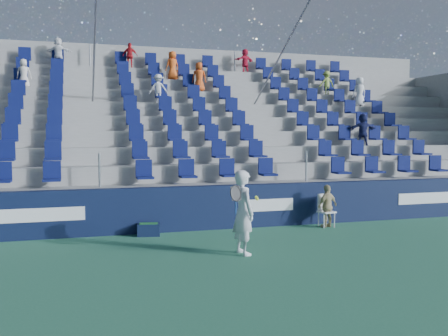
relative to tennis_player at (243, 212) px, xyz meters
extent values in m
plane|color=#317352|center=(0.14, -0.20, -0.92)|extent=(70.00, 70.00, 0.00)
cube|color=#0E1836|center=(0.14, 2.95, -0.32)|extent=(24.00, 0.30, 1.20)
cube|color=white|center=(-4.86, 2.79, -0.30)|extent=(3.20, 0.02, 0.34)
cube|color=white|center=(1.64, 2.79, -0.30)|extent=(1.60, 0.02, 0.34)
cube|color=white|center=(7.14, 2.79, -0.30)|extent=(2.40, 0.02, 0.34)
cube|color=#989893|center=(0.14, 3.53, -0.32)|extent=(24.00, 0.85, 1.20)
cube|color=#989893|center=(0.14, 4.38, -0.07)|extent=(24.00, 0.85, 1.70)
cube|color=#989893|center=(0.14, 5.23, 0.18)|extent=(24.00, 0.85, 2.20)
cube|color=#989893|center=(0.14, 6.08, 0.43)|extent=(24.00, 0.85, 2.70)
cube|color=#989893|center=(0.14, 6.93, 0.68)|extent=(24.00, 0.85, 3.20)
cube|color=#989893|center=(0.14, 7.78, 0.93)|extent=(24.00, 0.85, 3.70)
cube|color=#989893|center=(0.14, 8.63, 1.18)|extent=(24.00, 0.85, 4.20)
cube|color=#989893|center=(0.14, 9.48, 1.43)|extent=(24.00, 0.85, 4.70)
cube|color=#989893|center=(0.14, 10.33, 1.68)|extent=(24.00, 0.85, 5.20)
cube|color=#989893|center=(0.14, 11.00, 2.18)|extent=(24.00, 0.50, 6.20)
cube|color=#0C144A|center=(0.14, 3.53, 0.63)|extent=(16.05, 0.50, 0.70)
cube|color=#0C144A|center=(0.14, 4.38, 1.13)|extent=(16.05, 0.50, 0.70)
cube|color=#0C144A|center=(0.14, 5.23, 1.63)|extent=(16.05, 0.50, 0.70)
cube|color=#0C144A|center=(0.14, 6.08, 2.13)|extent=(16.05, 0.50, 0.70)
cube|color=#0C144A|center=(0.14, 6.93, 2.63)|extent=(16.05, 0.50, 0.70)
cube|color=#0C144A|center=(0.14, 7.78, 3.13)|extent=(16.05, 0.50, 0.70)
cube|color=#0C144A|center=(0.14, 8.63, 3.63)|extent=(16.05, 0.50, 0.70)
cube|color=#0C144A|center=(0.14, 9.48, 4.13)|extent=(16.05, 0.50, 0.70)
cube|color=#0C144A|center=(0.14, 10.33, 4.63)|extent=(16.05, 0.50, 0.70)
cylinder|color=gray|center=(-2.86, 6.93, 3.43)|extent=(0.06, 7.68, 4.55)
cylinder|color=gray|center=(3.14, 6.93, 3.43)|extent=(0.06, 7.68, 4.55)
imported|color=#D34C18|center=(1.11, 8.58, 3.85)|extent=(0.62, 0.47, 1.13)
imported|color=white|center=(-4.03, 10.28, 4.82)|extent=(1.06, 0.64, 1.09)
imported|color=silver|center=(7.55, 7.73, 3.37)|extent=(0.58, 0.38, 1.18)
imported|color=red|center=(3.54, 10.28, 4.79)|extent=(0.99, 0.58, 1.02)
imported|color=#DC5419|center=(0.24, 9.43, 4.35)|extent=(0.65, 0.52, 1.14)
imported|color=red|center=(-1.31, 10.28, 4.79)|extent=(0.65, 0.43, 1.03)
imported|color=silver|center=(-0.60, 7.73, 3.29)|extent=(0.73, 0.51, 1.03)
imported|color=beige|center=(-5.14, 8.58, 3.78)|extent=(0.51, 0.35, 1.00)
imported|color=#1B2051|center=(6.14, 5.18, 1.84)|extent=(1.08, 0.48, 1.12)
imported|color=#A2BF4C|center=(6.52, 8.58, 3.77)|extent=(0.66, 0.40, 0.98)
imported|color=silver|center=(0.00, 0.00, 0.00)|extent=(0.55, 0.74, 1.84)
cylinder|color=navy|center=(-0.25, -0.25, 0.15)|extent=(0.03, 0.03, 0.28)
torus|color=black|center=(-0.25, -0.25, 0.45)|extent=(0.30, 0.17, 0.28)
plane|color=#262626|center=(-0.25, -0.25, 0.45)|extent=(0.30, 0.16, 0.29)
sphere|color=#D3E635|center=(0.25, -0.20, 0.30)|extent=(0.07, 0.07, 0.07)
sphere|color=#D3E635|center=(0.25, -0.14, 0.33)|extent=(0.07, 0.07, 0.07)
cube|color=white|center=(3.27, 2.35, -0.50)|extent=(0.49, 0.49, 0.04)
cube|color=white|center=(3.27, 2.54, -0.25)|extent=(0.40, 0.13, 0.50)
cylinder|color=white|center=(3.10, 2.19, -0.72)|extent=(0.03, 0.03, 0.40)
cylinder|color=white|center=(3.43, 2.19, -0.72)|extent=(0.03, 0.03, 0.40)
cylinder|color=white|center=(3.10, 2.51, -0.72)|extent=(0.03, 0.03, 0.40)
cylinder|color=white|center=(3.43, 2.51, -0.72)|extent=(0.03, 0.03, 0.40)
imported|color=tan|center=(3.27, 2.30, -0.32)|extent=(0.76, 0.50, 1.19)
cube|color=#0E1936|center=(-1.70, 2.55, -0.77)|extent=(0.62, 0.46, 0.31)
cube|color=#1E662D|center=(-1.70, 2.55, -0.69)|extent=(0.50, 0.34, 0.19)
camera|label=1|loc=(-3.43, -10.14, 1.71)|focal=40.00mm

